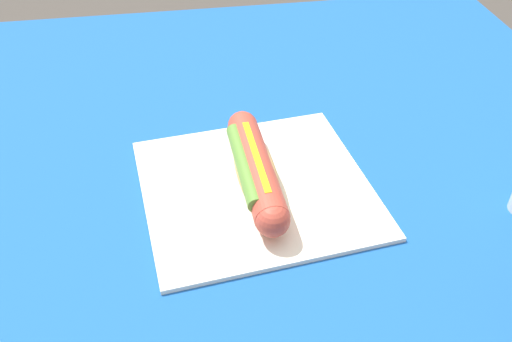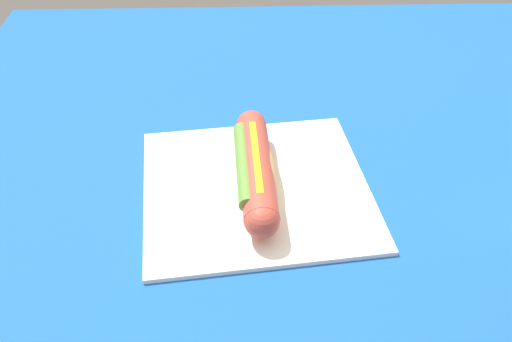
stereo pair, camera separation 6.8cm
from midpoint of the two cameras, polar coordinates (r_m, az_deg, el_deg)
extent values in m
cylinder|color=brown|center=(1.38, 19.34, -0.98)|extent=(0.07, 0.07, 0.70)
cylinder|color=brown|center=(1.33, -14.84, -1.74)|extent=(0.07, 0.07, 0.70)
cube|color=brown|center=(0.69, 6.26, -5.16)|extent=(1.14, 0.96, 0.03)
cube|color=#19519E|center=(0.68, 6.36, -4.14)|extent=(1.20, 1.02, 0.00)
cube|color=silver|center=(0.70, 2.79, -1.82)|extent=(0.29, 0.30, 0.01)
ellipsoid|color=tan|center=(0.68, 2.86, -0.17)|extent=(0.18, 0.05, 0.05)
cylinder|color=#B24233|center=(0.68, 2.87, 0.19)|extent=(0.18, 0.05, 0.04)
sphere|color=#B24233|center=(0.75, 2.12, 4.57)|extent=(0.04, 0.04, 0.04)
sphere|color=#B24233|center=(0.61, 3.80, -5.20)|extent=(0.04, 0.04, 0.04)
cube|color=yellow|center=(0.67, 2.92, 1.40)|extent=(0.14, 0.01, 0.00)
cylinder|color=#568433|center=(0.67, 1.67, 0.60)|extent=(0.15, 0.03, 0.02)
camera|label=1|loc=(0.03, -87.14, 2.34)|focal=39.43mm
camera|label=2|loc=(0.03, 92.86, -2.34)|focal=39.43mm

